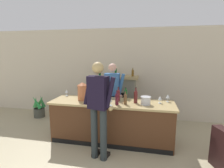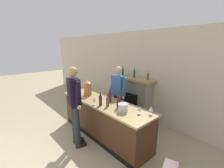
{
  "view_description": "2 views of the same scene",
  "coord_description": "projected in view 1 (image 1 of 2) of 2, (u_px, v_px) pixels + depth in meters",
  "views": [
    {
      "loc": [
        0.77,
        -0.83,
        2.02
      ],
      "look_at": [
        -0.08,
        3.23,
        1.28
      ],
      "focal_mm": 28.0,
      "sensor_mm": 36.0,
      "label": 1
    },
    {
      "loc": [
        2.76,
        0.67,
        2.26
      ],
      "look_at": [
        -0.18,
        3.33,
        1.28
      ],
      "focal_mm": 24.0,
      "sensor_mm": 36.0,
      "label": 2
    }
  ],
  "objects": [
    {
      "name": "wall_back_panel",
      "position": [
        123.0,
        74.0,
        5.44
      ],
      "size": [
        12.0,
        0.07,
        2.75
      ],
      "color": "beige",
      "rests_on": "ground_plane"
    },
    {
      "name": "bar_counter",
      "position": [
        112.0,
        121.0,
        4.01
      ],
      "size": [
        2.77,
        0.79,
        0.94
      ],
      "color": "#492A17",
      "rests_on": "ground_plane"
    },
    {
      "name": "fireplace_stone",
      "position": [
        116.0,
        97.0,
        5.35
      ],
      "size": [
        1.33,
        0.52,
        1.64
      ],
      "color": "gray",
      "rests_on": "ground_plane"
    },
    {
      "name": "potted_plant_corner",
      "position": [
        39.0,
        108.0,
        5.53
      ],
      "size": [
        0.36,
        0.39,
        0.73
      ],
      "color": "#43453C",
      "rests_on": "ground_plane"
    },
    {
      "name": "person_customer",
      "position": [
        99.0,
        107.0,
        3.22
      ],
      "size": [
        0.64,
        0.37,
        1.87
      ],
      "color": "#252C2F",
      "rests_on": "ground_plane"
    },
    {
      "name": "person_bartender",
      "position": [
        112.0,
        94.0,
        4.55
      ],
      "size": [
        0.66,
        0.3,
        1.76
      ],
      "color": "#291D24",
      "rests_on": "ground_plane"
    },
    {
      "name": "copper_dispenser",
      "position": [
        83.0,
        91.0,
        4.02
      ],
      "size": [
        0.23,
        0.27,
        0.42
      ],
      "color": "#B7643C",
      "rests_on": "bar_counter"
    },
    {
      "name": "ice_bucket_steel",
      "position": [
        146.0,
        101.0,
        3.69
      ],
      "size": [
        0.22,
        0.22,
        0.17
      ],
      "color": "silver",
      "rests_on": "bar_counter"
    },
    {
      "name": "wine_bottle_rose_blush",
      "position": [
        136.0,
        96.0,
        3.8
      ],
      "size": [
        0.08,
        0.08,
        0.35
      ],
      "color": "#521C1C",
      "rests_on": "bar_counter"
    },
    {
      "name": "wine_bottle_merlot_tall",
      "position": [
        118.0,
        95.0,
        3.97
      ],
      "size": [
        0.08,
        0.08,
        0.32
      ],
      "color": "#5B1D23",
      "rests_on": "bar_counter"
    },
    {
      "name": "wine_bottle_burgundy_dark",
      "position": [
        125.0,
        98.0,
        3.71
      ],
      "size": [
        0.07,
        0.07,
        0.28
      ],
      "color": "brown",
      "rests_on": "bar_counter"
    },
    {
      "name": "wine_bottle_cabernet_heavy",
      "position": [
        117.0,
        98.0,
        3.67
      ],
      "size": [
        0.07,
        0.07,
        0.31
      ],
      "color": "#561626",
      "rests_on": "bar_counter"
    },
    {
      "name": "wine_bottle_chardonnay_pale",
      "position": [
        126.0,
        94.0,
        4.12
      ],
      "size": [
        0.07,
        0.07,
        0.29
      ],
      "color": "#12521C",
      "rests_on": "bar_counter"
    },
    {
      "name": "wine_glass_back_row",
      "position": [
        101.0,
        94.0,
        4.14
      ],
      "size": [
        0.07,
        0.07,
        0.15
      ],
      "color": "silver",
      "rests_on": "bar_counter"
    },
    {
      "name": "wine_glass_mid_counter",
      "position": [
        160.0,
        98.0,
        3.78
      ],
      "size": [
        0.08,
        0.08,
        0.16
      ],
      "color": "silver",
      "rests_on": "bar_counter"
    },
    {
      "name": "wine_glass_by_dispenser",
      "position": [
        168.0,
        96.0,
        3.88
      ],
      "size": [
        0.09,
        0.09,
        0.18
      ],
      "color": "silver",
      "rests_on": "bar_counter"
    },
    {
      "name": "wine_glass_near_bucket",
      "position": [
        67.0,
        91.0,
        4.43
      ],
      "size": [
        0.08,
        0.08,
        0.16
      ],
      "color": "silver",
      "rests_on": "bar_counter"
    },
    {
      "name": "wine_glass_front_left",
      "position": [
        110.0,
        100.0,
        3.61
      ],
      "size": [
        0.07,
        0.07,
        0.17
      ],
      "color": "silver",
      "rests_on": "bar_counter"
    }
  ]
}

